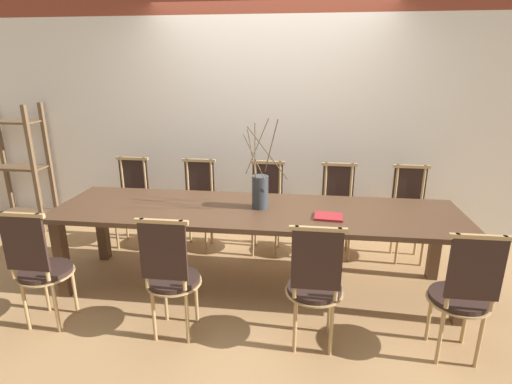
% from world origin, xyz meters
% --- Properties ---
extents(ground_plane, '(16.00, 16.00, 0.00)m').
position_xyz_m(ground_plane, '(0.00, 0.00, 0.00)').
color(ground_plane, '#A87F51').
extents(wall_rear, '(12.00, 0.06, 3.20)m').
position_xyz_m(wall_rear, '(0.00, 1.26, 1.60)').
color(wall_rear, silver).
rests_on(wall_rear, ground_plane).
extents(dining_table, '(3.39, 0.90, 0.73)m').
position_xyz_m(dining_table, '(0.00, 0.00, 0.65)').
color(dining_table, '#4C3321').
rests_on(dining_table, ground_plane).
extents(chair_near_leftend, '(0.39, 0.39, 0.94)m').
position_xyz_m(chair_near_leftend, '(-1.48, -0.75, 0.50)').
color(chair_near_leftend, black).
rests_on(chair_near_leftend, ground_plane).
extents(chair_near_left, '(0.39, 0.39, 0.94)m').
position_xyz_m(chair_near_left, '(-0.50, -0.75, 0.50)').
color(chair_near_left, black).
rests_on(chair_near_left, ground_plane).
extents(chair_near_center, '(0.39, 0.39, 0.94)m').
position_xyz_m(chair_near_center, '(0.49, -0.75, 0.50)').
color(chair_near_center, black).
rests_on(chair_near_center, ground_plane).
extents(chair_near_right, '(0.39, 0.39, 0.94)m').
position_xyz_m(chair_near_right, '(1.42, -0.75, 0.50)').
color(chair_near_right, black).
rests_on(chair_near_right, ground_plane).
extents(chair_far_leftend, '(0.39, 0.39, 0.94)m').
position_xyz_m(chair_far_leftend, '(-1.44, 0.75, 0.50)').
color(chair_far_leftend, black).
rests_on(chair_far_leftend, ground_plane).
extents(chair_far_left, '(0.39, 0.39, 0.94)m').
position_xyz_m(chair_far_left, '(-0.71, 0.75, 0.50)').
color(chair_far_left, black).
rests_on(chair_far_left, ground_plane).
extents(chair_far_center, '(0.39, 0.39, 0.94)m').
position_xyz_m(chair_far_center, '(0.01, 0.75, 0.50)').
color(chair_far_center, black).
rests_on(chair_far_center, ground_plane).
extents(chair_far_right, '(0.39, 0.39, 0.94)m').
position_xyz_m(chair_far_right, '(0.74, 0.75, 0.50)').
color(chair_far_right, black).
rests_on(chair_far_right, ground_plane).
extents(chair_far_rightend, '(0.39, 0.39, 0.94)m').
position_xyz_m(chair_far_rightend, '(1.44, 0.75, 0.50)').
color(chair_far_rightend, black).
rests_on(chair_far_rightend, ground_plane).
extents(vase_centerpiece, '(0.36, 0.38, 0.75)m').
position_xyz_m(vase_centerpiece, '(0.03, 0.04, 0.88)').
color(vase_centerpiece, '#33383D').
rests_on(vase_centerpiece, dining_table).
extents(book_stack, '(0.23, 0.20, 0.02)m').
position_xyz_m(book_stack, '(0.59, -0.13, 0.74)').
color(book_stack, maroon).
rests_on(book_stack, dining_table).
extents(shelving_rack, '(0.63, 0.33, 1.48)m').
position_xyz_m(shelving_rack, '(-2.92, 1.03, 0.73)').
color(shelving_rack, brown).
rests_on(shelving_rack, ground_plane).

